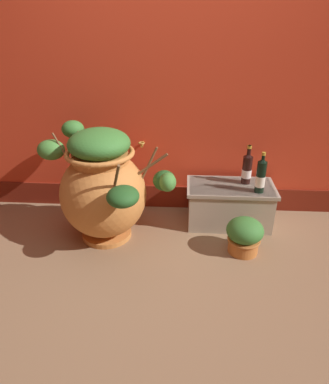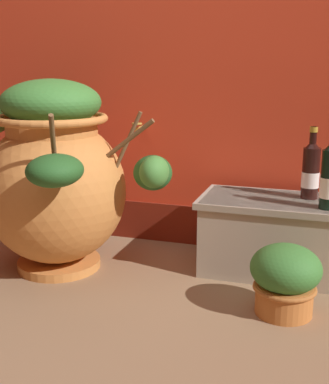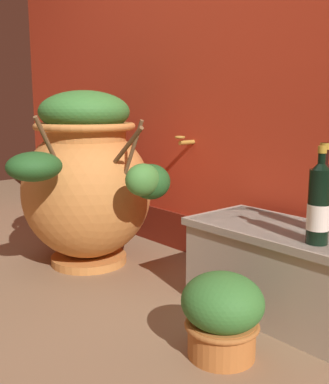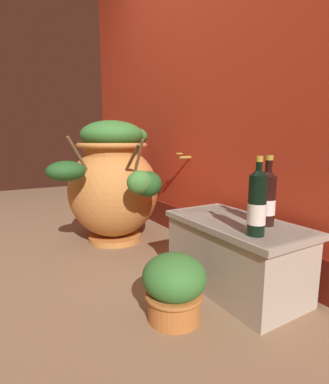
{
  "view_description": "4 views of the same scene",
  "coord_description": "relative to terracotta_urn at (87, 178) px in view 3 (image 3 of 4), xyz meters",
  "views": [
    {
      "loc": [
        0.15,
        -1.79,
        1.62
      ],
      "look_at": [
        -0.0,
        0.7,
        0.36
      ],
      "focal_mm": 32.22,
      "sensor_mm": 36.0,
      "label": 1
    },
    {
      "loc": [
        0.74,
        -1.5,
        0.98
      ],
      "look_at": [
        0.02,
        0.72,
        0.38
      ],
      "focal_mm": 47.76,
      "sensor_mm": 36.0,
      "label": 2
    },
    {
      "loc": [
        1.56,
        -0.64,
        0.83
      ],
      "look_at": [
        0.06,
        0.66,
        0.45
      ],
      "focal_mm": 42.41,
      "sensor_mm": 36.0,
      "label": 3
    },
    {
      "loc": [
        1.59,
        -0.2,
        0.76
      ],
      "look_at": [
        0.08,
        0.7,
        0.45
      ],
      "focal_mm": 27.1,
      "sensor_mm": 36.0,
      "label": 4
    }
  ],
  "objects": [
    {
      "name": "ground_plane",
      "position": [
        0.47,
        -0.58,
        -0.46
      ],
      "size": [
        7.0,
        7.0,
        0.0
      ],
      "primitive_type": "plane",
      "color": "#896B4C"
    },
    {
      "name": "back_wall",
      "position": [
        0.47,
        0.62,
        0.83
      ],
      "size": [
        4.4,
        0.33,
        2.6
      ],
      "color": "red",
      "rests_on": "ground_plane"
    },
    {
      "name": "terracotta_urn",
      "position": [
        0.0,
        0.0,
        0.0
      ],
      "size": [
        1.08,
        0.94,
        0.91
      ],
      "color": "#CC7F3D",
      "rests_on": "ground_plane"
    },
    {
      "name": "stone_ledge",
      "position": [
        1.02,
        0.27,
        -0.27
      ],
      "size": [
        0.74,
        0.39,
        0.36
      ],
      "color": "#B2A893",
      "rests_on": "ground_plane"
    },
    {
      "name": "wine_bottle_left",
      "position": [
        1.15,
        0.33,
        0.04
      ],
      "size": [
        0.08,
        0.08,
        0.33
      ],
      "color": "black",
      "rests_on": "stone_ledge"
    },
    {
      "name": "wine_bottle_middle",
      "position": [
        1.23,
        0.17,
        0.04
      ],
      "size": [
        0.08,
        0.08,
        0.34
      ],
      "color": "black",
      "rests_on": "stone_ledge"
    },
    {
      "name": "potted_shrub",
      "position": [
        1.09,
        -0.15,
        -0.31
      ],
      "size": [
        0.28,
        0.27,
        0.29
      ],
      "color": "#C17033",
      "rests_on": "ground_plane"
    }
  ]
}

